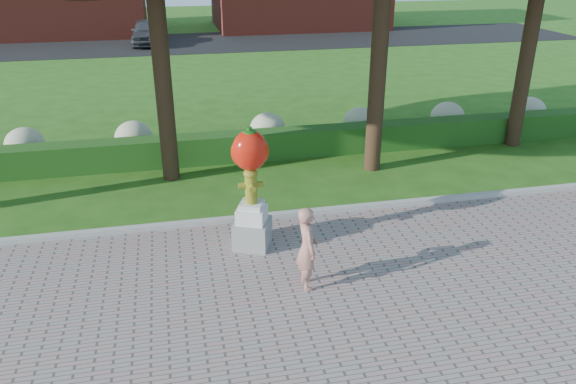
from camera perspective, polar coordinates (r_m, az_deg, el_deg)
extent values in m
plane|color=#275715|center=(10.31, 0.52, -10.29)|extent=(100.00, 100.00, 0.00)
cube|color=#ADADA5|center=(12.81, -2.43, -2.57)|extent=(40.00, 0.18, 0.15)
cube|color=#254E16|center=(16.33, -4.90, 4.64)|extent=(24.00, 0.70, 0.80)
ellipsoid|color=#B4BD90|center=(17.61, -25.16, 4.36)|extent=(1.10, 1.10, 0.99)
ellipsoid|color=#B4BD90|center=(17.16, -15.39, 5.35)|extent=(1.10, 1.10, 0.99)
ellipsoid|color=#B4BD90|center=(17.37, -2.08, 6.43)|extent=(1.10, 1.10, 0.99)
ellipsoid|color=#B4BD90|center=(18.11, 7.37, 7.00)|extent=(1.10, 1.10, 0.99)
ellipsoid|color=#B4BD90|center=(19.29, 15.89, 7.34)|extent=(1.10, 1.10, 0.99)
ellipsoid|color=#B4BD90|center=(20.85, 23.29, 7.51)|extent=(1.10, 1.10, 0.99)
cube|color=black|center=(36.80, -9.44, 14.75)|extent=(50.00, 8.00, 0.02)
cylinder|color=black|center=(14.55, -12.75, 12.68)|extent=(0.44, 0.44, 6.16)
cylinder|color=black|center=(14.97, 9.37, 15.43)|extent=(0.44, 0.44, 7.28)
cylinder|color=black|center=(18.30, 23.21, 13.19)|extent=(0.44, 0.44, 5.88)
cube|color=gray|center=(11.62, -3.64, -4.21)|extent=(0.91, 0.91, 0.56)
cube|color=silver|center=(11.42, -3.69, -2.28)|extent=(0.73, 0.73, 0.31)
cube|color=silver|center=(11.33, -3.72, -1.32)|extent=(0.59, 0.59, 0.11)
cylinder|color=olive|center=(11.17, -3.77, 0.40)|extent=(0.25, 0.25, 0.63)
ellipsoid|color=olive|center=(11.05, -3.82, 1.88)|extent=(0.29, 0.29, 0.20)
cylinder|color=olive|center=(11.13, -4.69, 0.63)|extent=(0.13, 0.12, 0.12)
cylinder|color=olive|center=(11.17, -2.87, 0.79)|extent=(0.13, 0.12, 0.12)
cylinder|color=olive|center=(10.99, -3.65, 0.37)|extent=(0.13, 0.13, 0.13)
cylinder|color=olive|center=(11.02, -3.83, 2.31)|extent=(0.09, 0.09, 0.06)
ellipsoid|color=red|center=(10.88, -3.89, 4.23)|extent=(0.70, 0.63, 0.81)
ellipsoid|color=red|center=(10.86, -4.94, 4.04)|extent=(0.34, 0.34, 0.52)
ellipsoid|color=red|center=(10.92, -2.83, 4.20)|extent=(0.34, 0.34, 0.52)
cylinder|color=#175313|center=(10.75, -3.95, 6.25)|extent=(0.11, 0.11, 0.13)
ellipsoid|color=#175313|center=(10.76, -3.94, 6.08)|extent=(0.27, 0.27, 0.09)
imported|color=tan|center=(10.04, 1.95, -5.70)|extent=(0.39, 0.59, 1.59)
imported|color=#414449|center=(36.63, -14.15, 15.51)|extent=(1.88, 4.42, 1.49)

